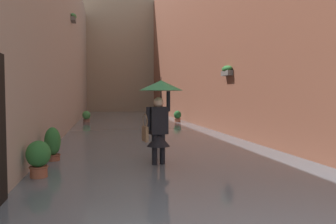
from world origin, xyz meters
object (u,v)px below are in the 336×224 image
object	(u,v)px
potted_plant_near_right	(86,117)
potted_plant_far_left	(178,117)
person_wading	(160,107)
potted_plant_mid_right	(39,159)
potted_plant_far_right	(53,146)

from	to	relation	value
potted_plant_near_right	potted_plant_far_left	size ratio (longest dim) A/B	1.00
person_wading	potted_plant_mid_right	distance (m)	2.61
person_wading	potted_plant_far_right	size ratio (longest dim) A/B	2.25
person_wading	potted_plant_mid_right	size ratio (longest dim) A/B	2.52
potted_plant_mid_right	potted_plant_far_right	distance (m)	1.54
potted_plant_far_left	person_wading	bearing A→B (deg)	74.99
person_wading	potted_plant_near_right	bearing A→B (deg)	-79.77
potted_plant_mid_right	potted_plant_far_right	bearing A→B (deg)	-90.75
potted_plant_far_left	potted_plant_mid_right	xyz separation A→B (m)	(5.25, 11.47, 0.05)
potted_plant_far_right	person_wading	bearing A→B (deg)	159.61
potted_plant_mid_right	potted_plant_far_right	xyz separation A→B (m)	(-0.02, -1.54, 0.01)
person_wading	potted_plant_near_right	world-z (taller)	person_wading
potted_plant_far_left	potted_plant_far_right	bearing A→B (deg)	62.23
person_wading	potted_plant_far_right	xyz separation A→B (m)	(2.33, -0.87, -0.91)
potted_plant_near_right	potted_plant_far_right	distance (m)	10.89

